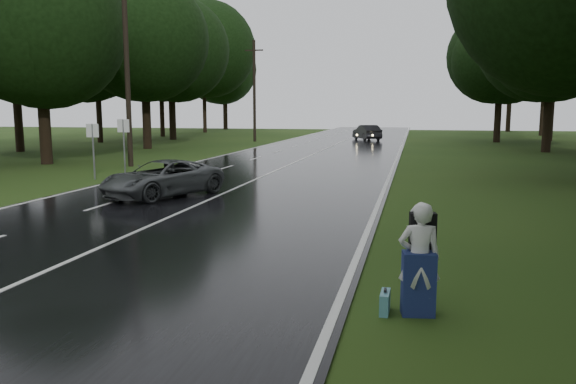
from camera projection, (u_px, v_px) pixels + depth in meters
ground at (21, 284)px, 10.24m from camera, size 160.00×160.00×0.00m
road at (279, 169)px, 29.53m from camera, size 12.00×140.00×0.04m
lane_center at (279, 169)px, 29.53m from camera, size 0.12×140.00×0.01m
grey_car at (162, 178)px, 20.28m from camera, size 3.87×5.13×1.29m
far_car at (367, 133)px, 56.87m from camera, size 3.38×4.90×1.53m
hitchhiker at (419, 263)px, 8.63m from camera, size 0.71×0.65×1.78m
suitcase at (385, 302)px, 8.80m from camera, size 0.15×0.48×0.34m
utility_pole_mid at (131, 166)px, 31.32m from camera, size 1.80×0.28×10.81m
utility_pole_far at (255, 141)px, 55.30m from camera, size 1.80×0.28×9.73m
road_sign_a at (95, 179)px, 25.48m from camera, size 0.60×0.10×2.51m
road_sign_b at (125, 173)px, 28.13m from camera, size 0.64×0.10×2.66m
tree_left_d at (47, 164)px, 32.63m from camera, size 8.27×8.27×12.92m
tree_left_e at (148, 149)px, 45.32m from camera, size 9.40×9.40×14.69m
tree_left_f at (173, 140)px, 58.52m from camera, size 9.84×9.84×15.38m
tree_right_e at (545, 152)px, 41.59m from camera, size 9.20×9.20×14.38m
tree_right_f at (496, 142)px, 54.03m from camera, size 9.10×9.10×14.21m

